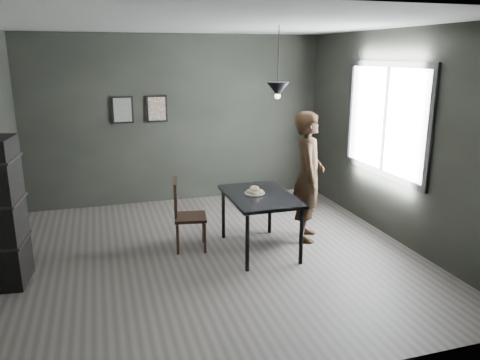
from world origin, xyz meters
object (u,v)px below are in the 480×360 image
object	(u,v)px
cafe_table	(260,201)
wood_chair	(184,210)
white_plate	(255,194)
shelf_unit	(5,213)
pendant_lamp	(278,89)
woman	(308,177)

from	to	relation	value
cafe_table	wood_chair	bearing A→B (deg)	160.90
white_plate	shelf_unit	world-z (taller)	shelf_unit
white_plate	wood_chair	xyz separation A→B (m)	(-0.87, 0.27, -0.23)
cafe_table	wood_chair	size ratio (longest dim) A/B	1.29
white_plate	pendant_lamp	bearing A→B (deg)	9.69
pendant_lamp	white_plate	bearing A→B (deg)	-170.31
cafe_table	white_plate	bearing A→B (deg)	140.00
woman	pendant_lamp	world-z (taller)	pendant_lamp
cafe_table	shelf_unit	world-z (taller)	shelf_unit
wood_chair	pendant_lamp	bearing A→B (deg)	-1.35
woman	white_plate	bearing A→B (deg)	125.06
cafe_table	shelf_unit	xyz separation A→B (m)	(-2.92, -0.05, 0.15)
white_plate	pendant_lamp	distance (m)	1.33
woman	pendant_lamp	bearing A→B (deg)	125.72
woman	wood_chair	xyz separation A→B (m)	(-1.68, 0.12, -0.35)
wood_chair	pendant_lamp	distance (m)	1.93
pendant_lamp	cafe_table	bearing A→B (deg)	-158.20
pendant_lamp	shelf_unit	bearing A→B (deg)	-177.26
shelf_unit	pendant_lamp	size ratio (longest dim) A/B	1.89
woman	pendant_lamp	xyz separation A→B (m)	(-0.50, -0.10, 1.17)
cafe_table	pendant_lamp	bearing A→B (deg)	21.80
wood_chair	shelf_unit	distance (m)	2.05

